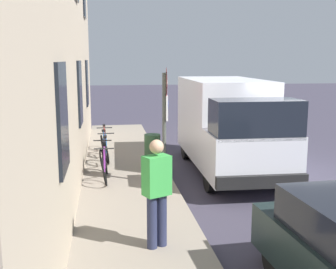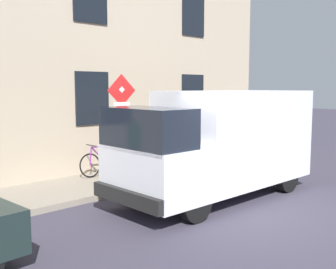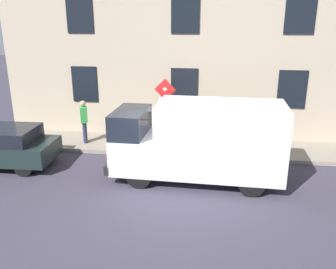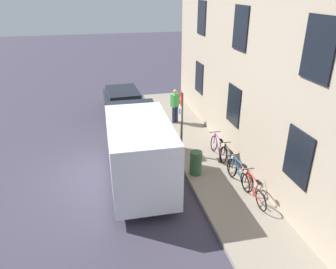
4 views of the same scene
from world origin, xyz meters
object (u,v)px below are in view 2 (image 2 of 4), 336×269
object	(u,v)px
sign_post_stacked	(122,115)
bicycle_red	(181,150)
bicycle_black	(134,157)
delivery_van	(219,141)
bicycle_purple	(106,162)
litter_bin	(166,160)
bicycle_blue	(158,153)

from	to	relation	value
sign_post_stacked	bicycle_red	bearing A→B (deg)	-68.13
bicycle_black	delivery_van	bearing A→B (deg)	92.16
bicycle_red	delivery_van	bearing A→B (deg)	55.58
bicycle_black	bicycle_purple	world-z (taller)	same
sign_post_stacked	bicycle_black	size ratio (longest dim) A/B	1.54
sign_post_stacked	bicycle_black	distance (m)	2.54
litter_bin	delivery_van	bearing A→B (deg)	173.37
sign_post_stacked	bicycle_black	world-z (taller)	sign_post_stacked
sign_post_stacked	litter_bin	distance (m)	2.10
delivery_van	bicycle_red	world-z (taller)	delivery_van
bicycle_black	bicycle_blue	bearing A→B (deg)	-175.07
sign_post_stacked	bicycle_red	xyz separation A→B (m)	(1.43, -3.57, -1.40)
bicycle_purple	litter_bin	xyz separation A→B (m)	(-1.29, -1.08, 0.08)
delivery_van	litter_bin	bearing A→B (deg)	-95.49
bicycle_blue	bicycle_black	world-z (taller)	same
delivery_van	bicycle_purple	world-z (taller)	delivery_van
delivery_van	bicycle_red	distance (m)	4.08
bicycle_red	bicycle_blue	size ratio (longest dim) A/B	1.00
delivery_van	bicycle_red	size ratio (longest dim) A/B	3.14
bicycle_blue	delivery_van	bearing A→B (deg)	64.97
bicycle_black	litter_bin	distance (m)	1.30
sign_post_stacked	litter_bin	bearing A→B (deg)	-85.09
bicycle_red	litter_bin	size ratio (longest dim) A/B	1.90
bicycle_red	litter_bin	bearing A→B (deg)	32.35
bicycle_red	bicycle_black	xyz separation A→B (m)	(0.00, 2.02, 0.00)
bicycle_black	bicycle_purple	distance (m)	1.01
delivery_van	bicycle_black	xyz separation A→B (m)	(3.35, -0.17, -0.82)
litter_bin	bicycle_blue	bearing A→B (deg)	-35.91
bicycle_red	bicycle_blue	xyz separation A→B (m)	(-0.00, 1.01, 0.00)
sign_post_stacked	litter_bin	xyz separation A→B (m)	(0.14, -1.63, -1.32)
bicycle_red	bicycle_black	size ratio (longest dim) A/B	1.00
delivery_van	bicycle_black	bearing A→B (deg)	-91.70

